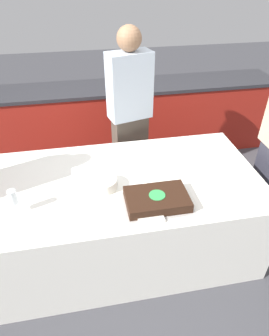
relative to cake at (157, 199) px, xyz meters
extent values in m
plane|color=#424247|center=(-0.20, 0.31, -0.81)|extent=(14.00, 14.00, 0.00)
cube|color=#A82319|center=(-0.20, 1.96, -0.37)|extent=(4.40, 0.55, 0.88)
cube|color=#2D2D33|center=(-0.20, 1.96, 0.09)|extent=(4.40, 0.58, 0.04)
cube|color=white|center=(-0.20, 0.31, -0.42)|extent=(2.19, 1.13, 0.77)
cube|color=#B7B2AD|center=(0.00, 0.00, -0.04)|extent=(0.48, 0.33, 0.00)
cube|color=black|center=(0.00, 0.00, 0.00)|extent=(0.44, 0.29, 0.07)
cylinder|color=green|center=(0.00, 0.00, 0.04)|extent=(0.12, 0.12, 0.00)
cylinder|color=white|center=(-0.35, 0.24, 0.00)|extent=(0.20, 0.20, 0.08)
cylinder|color=white|center=(-0.96, 0.09, -0.04)|extent=(0.06, 0.06, 0.00)
cylinder|color=white|center=(-0.96, 0.09, 0.01)|extent=(0.01, 0.01, 0.08)
cylinder|color=white|center=(-0.96, 0.09, 0.10)|extent=(0.06, 0.06, 0.11)
cylinder|color=white|center=(0.06, 0.28, -0.03)|extent=(0.20, 0.20, 0.00)
cube|color=white|center=(-0.08, -0.13, -0.03)|extent=(0.18, 0.12, 0.02)
cube|color=#4C4238|center=(0.00, 1.10, -0.35)|extent=(0.37, 0.24, 0.92)
cube|color=silver|center=(0.00, 1.10, 0.41)|extent=(0.44, 0.29, 0.61)
sphere|color=#936B4C|center=(0.00, 1.10, 0.83)|extent=(0.22, 0.22, 0.22)
cube|color=#282833|center=(1.11, 0.31, -0.35)|extent=(0.16, 0.30, 0.92)
camera|label=1|loc=(-0.44, -1.52, 1.41)|focal=32.00mm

